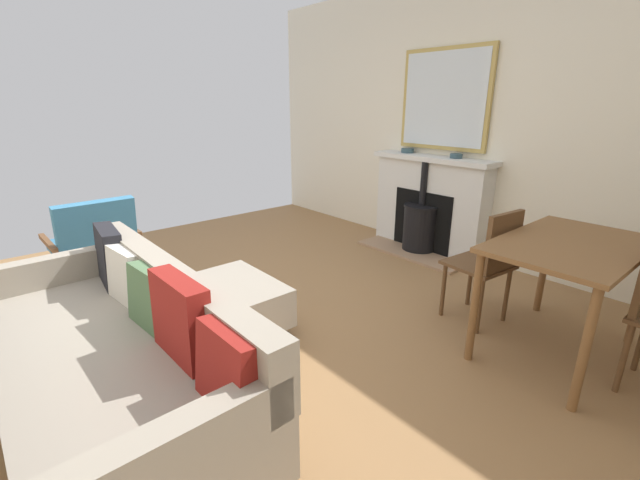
{
  "coord_description": "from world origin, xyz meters",
  "views": [
    {
      "loc": [
        1.1,
        2.49,
        1.57
      ],
      "look_at": [
        -0.83,
        0.24,
        0.58
      ],
      "focal_mm": 23.35,
      "sensor_mm": 36.0,
      "label": 1
    }
  ],
  "objects_px": {
    "mantel_bowl_near": "(407,150)",
    "armchair_accent": "(94,238)",
    "mantel_bowl_far": "(456,156)",
    "dining_table": "(569,259)",
    "fireplace": "(427,209)",
    "ottoman": "(234,302)",
    "dining_chair_near_fireplace": "(489,259)",
    "sofa": "(118,352)"
  },
  "relations": [
    {
      "from": "armchair_accent",
      "to": "dining_table",
      "type": "relative_size",
      "value": 0.74
    },
    {
      "from": "mantel_bowl_far",
      "to": "dining_chair_near_fireplace",
      "type": "relative_size",
      "value": 0.14
    },
    {
      "from": "dining_table",
      "to": "dining_chair_near_fireplace",
      "type": "bearing_deg",
      "value": -88.93
    },
    {
      "from": "mantel_bowl_near",
      "to": "mantel_bowl_far",
      "type": "distance_m",
      "value": 0.61
    },
    {
      "from": "ottoman",
      "to": "dining_chair_near_fireplace",
      "type": "bearing_deg",
      "value": 142.68
    },
    {
      "from": "mantel_bowl_far",
      "to": "armchair_accent",
      "type": "height_order",
      "value": "mantel_bowl_far"
    },
    {
      "from": "dining_table",
      "to": "dining_chair_near_fireplace",
      "type": "distance_m",
      "value": 0.51
    },
    {
      "from": "fireplace",
      "to": "sofa",
      "type": "bearing_deg",
      "value": 8.02
    },
    {
      "from": "dining_table",
      "to": "armchair_accent",
      "type": "bearing_deg",
      "value": -56.16
    },
    {
      "from": "mantel_bowl_near",
      "to": "armchair_accent",
      "type": "distance_m",
      "value": 3.23
    },
    {
      "from": "dining_table",
      "to": "dining_chair_near_fireplace",
      "type": "relative_size",
      "value": 1.28
    },
    {
      "from": "armchair_accent",
      "to": "dining_table",
      "type": "height_order",
      "value": "armchair_accent"
    },
    {
      "from": "mantel_bowl_far",
      "to": "sofa",
      "type": "height_order",
      "value": "mantel_bowl_far"
    },
    {
      "from": "mantel_bowl_far",
      "to": "dining_table",
      "type": "xyz_separation_m",
      "value": [
        1.06,
        1.49,
        -0.4
      ]
    },
    {
      "from": "armchair_accent",
      "to": "dining_chair_near_fireplace",
      "type": "bearing_deg",
      "value": 128.66
    },
    {
      "from": "mantel_bowl_near",
      "to": "armchair_accent",
      "type": "relative_size",
      "value": 0.17
    },
    {
      "from": "mantel_bowl_near",
      "to": "armchair_accent",
      "type": "xyz_separation_m",
      "value": [
        3.05,
        -0.87,
        -0.59
      ]
    },
    {
      "from": "mantel_bowl_near",
      "to": "sofa",
      "type": "height_order",
      "value": "mantel_bowl_near"
    },
    {
      "from": "armchair_accent",
      "to": "dining_chair_near_fireplace",
      "type": "distance_m",
      "value": 3.18
    },
    {
      "from": "ottoman",
      "to": "armchair_accent",
      "type": "xyz_separation_m",
      "value": [
        0.54,
        -1.38,
        0.24
      ]
    },
    {
      "from": "sofa",
      "to": "armchair_accent",
      "type": "bearing_deg",
      "value": -100.43
    },
    {
      "from": "fireplace",
      "to": "mantel_bowl_near",
      "type": "bearing_deg",
      "value": -96.54
    },
    {
      "from": "mantel_bowl_near",
      "to": "dining_chair_near_fireplace",
      "type": "xyz_separation_m",
      "value": [
        1.07,
        1.61,
        -0.55
      ]
    },
    {
      "from": "sofa",
      "to": "dining_table",
      "type": "xyz_separation_m",
      "value": [
        -2.3,
        1.28,
        0.31
      ]
    },
    {
      "from": "mantel_bowl_near",
      "to": "ottoman",
      "type": "bearing_deg",
      "value": 11.39
    },
    {
      "from": "mantel_bowl_near",
      "to": "dining_table",
      "type": "xyz_separation_m",
      "value": [
        1.06,
        2.1,
        -0.4
      ]
    },
    {
      "from": "armchair_accent",
      "to": "dining_chair_near_fireplace",
      "type": "relative_size",
      "value": 0.95
    },
    {
      "from": "fireplace",
      "to": "sofa",
      "type": "xyz_separation_m",
      "value": [
        3.32,
        0.47,
        -0.12
      ]
    },
    {
      "from": "mantel_bowl_near",
      "to": "mantel_bowl_far",
      "type": "bearing_deg",
      "value": 90.0
    },
    {
      "from": "fireplace",
      "to": "dining_chair_near_fireplace",
      "type": "distance_m",
      "value": 1.63
    },
    {
      "from": "fireplace",
      "to": "armchair_accent",
      "type": "xyz_separation_m",
      "value": [
        3.01,
        -1.22,
        0.01
      ]
    },
    {
      "from": "mantel_bowl_far",
      "to": "sofa",
      "type": "bearing_deg",
      "value": 3.58
    },
    {
      "from": "sofa",
      "to": "armchair_accent",
      "type": "height_order",
      "value": "armchair_accent"
    },
    {
      "from": "armchair_accent",
      "to": "dining_chair_near_fireplace",
      "type": "height_order",
      "value": "dining_chair_near_fireplace"
    },
    {
      "from": "ottoman",
      "to": "dining_table",
      "type": "bearing_deg",
      "value": 132.35
    },
    {
      "from": "dining_table",
      "to": "mantel_bowl_near",
      "type": "bearing_deg",
      "value": -116.77
    },
    {
      "from": "mantel_bowl_near",
      "to": "armchair_accent",
      "type": "bearing_deg",
      "value": -15.93
    },
    {
      "from": "fireplace",
      "to": "ottoman",
      "type": "height_order",
      "value": "fireplace"
    },
    {
      "from": "sofa",
      "to": "dining_chair_near_fireplace",
      "type": "relative_size",
      "value": 2.43
    },
    {
      "from": "mantel_bowl_far",
      "to": "dining_table",
      "type": "bearing_deg",
      "value": 54.63
    },
    {
      "from": "dining_table",
      "to": "fireplace",
      "type": "bearing_deg",
      "value": -120.22
    },
    {
      "from": "mantel_bowl_near",
      "to": "sofa",
      "type": "xyz_separation_m",
      "value": [
        3.36,
        0.82,
        -0.72
      ]
    }
  ]
}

